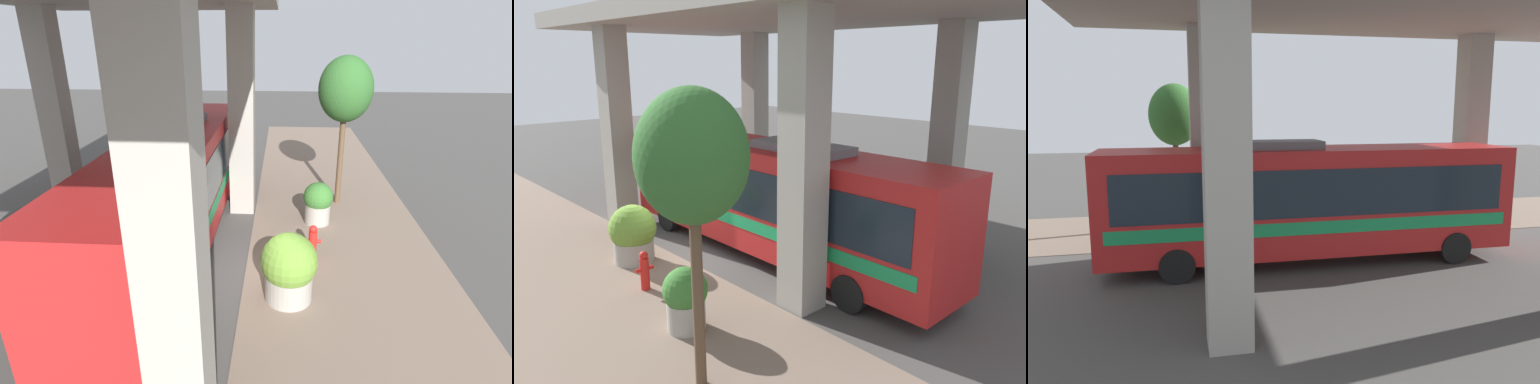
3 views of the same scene
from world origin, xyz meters
The scene contains 8 objects.
ground_plane centered at (0.00, 0.00, 0.00)m, with size 80.00×80.00×0.00m, color #474442.
sidewalk_strip centered at (-3.00, 0.00, 0.01)m, with size 6.00×40.00×0.02m.
overpass centered at (4.00, 0.00, 6.94)m, with size 9.40×17.78×8.01m.
bus centered at (2.35, -1.79, 2.09)m, with size 2.61×12.67×3.86m.
fire_hydrant centered at (-1.98, -1.28, 0.58)m, with size 0.52×0.25×1.14m.
planter_front centered at (-1.22, 0.75, 0.93)m, with size 1.46×1.46×1.86m.
planter_middle centered at (-2.33, -3.84, 0.81)m, with size 1.06×1.06×1.56m.
street_tree_near centered at (-3.30, -5.80, 4.52)m, with size 2.03×2.03×5.79m.
Camera 2 is at (-8.10, -12.98, 6.18)m, focal length 35.00 mm.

